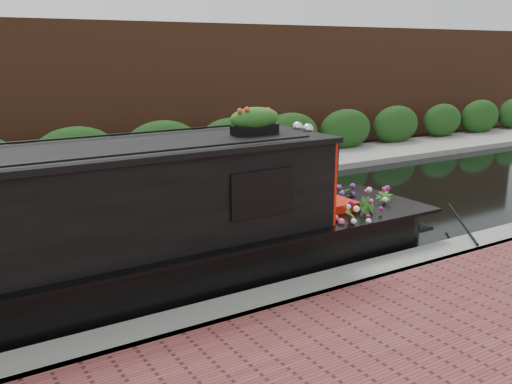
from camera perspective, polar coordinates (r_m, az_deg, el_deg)
ground at (r=9.95m, az=-10.23°, el=-5.11°), size 80.00×80.00×0.00m
near_bank_coping at (r=7.22m, az=-0.06°, el=-12.52°), size 40.00×0.60×0.50m
far_bank_path at (r=13.80m, az=-16.82°, el=-0.09°), size 40.00×2.40×0.34m
far_hedge at (r=14.65m, az=-17.77°, el=0.64°), size 40.00×1.10×2.80m
far_brick_wall at (r=16.65m, az=-19.62°, el=2.05°), size 40.00×1.00×8.00m
narrowboat at (r=7.40m, az=-20.60°, el=-6.14°), size 11.30×1.99×2.65m
rope_fender at (r=10.57m, az=14.39°, el=-3.37°), size 0.29×0.35×0.29m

